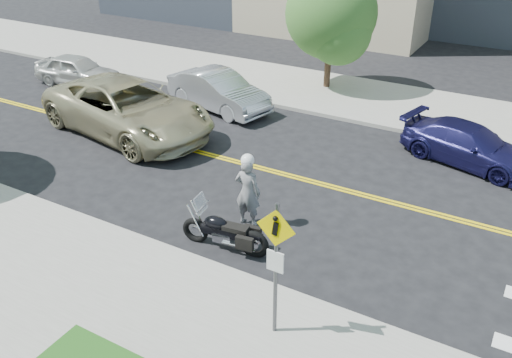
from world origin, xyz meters
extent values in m
plane|color=black|center=(0.00, 0.00, 0.00)|extent=(120.00, 120.00, 0.00)
cube|color=#9E9B91|center=(0.00, -7.50, 0.07)|extent=(60.00, 5.00, 0.15)
cube|color=#9E9B91|center=(0.00, 7.50, 0.07)|extent=(60.00, 5.00, 0.15)
cylinder|color=#4C4C51|center=(4.20, -6.30, 1.65)|extent=(0.08, 0.08, 3.00)
cube|color=#F9D800|center=(4.20, -6.33, 2.65)|extent=(0.78, 0.03, 0.78)
cube|color=white|center=(4.20, -6.33, 1.90)|extent=(0.35, 0.03, 0.45)
imported|color=#B6B7BC|center=(1.64, -2.99, 0.98)|extent=(0.75, 0.52, 1.96)
sphere|color=white|center=(1.64, -2.99, 1.91)|extent=(0.35, 0.35, 0.35)
imported|color=tan|center=(-5.19, 0.09, 0.96)|extent=(7.37, 4.36, 1.92)
imported|color=silver|center=(-10.86, 3.11, 0.68)|extent=(4.13, 2.01, 1.36)
imported|color=silver|center=(-3.68, 3.75, 0.76)|extent=(4.88, 2.67, 1.53)
imported|color=#1C1B52|center=(6.04, 3.69, 0.64)|extent=(4.73, 2.87, 1.28)
cylinder|color=#382619|center=(-0.80, 8.08, 2.14)|extent=(0.28, 0.28, 4.27)
sphere|color=#2F611E|center=(-0.80, 8.08, 3.33)|extent=(3.85, 3.85, 3.85)
camera|label=1|loc=(7.90, -13.56, 8.11)|focal=38.00mm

